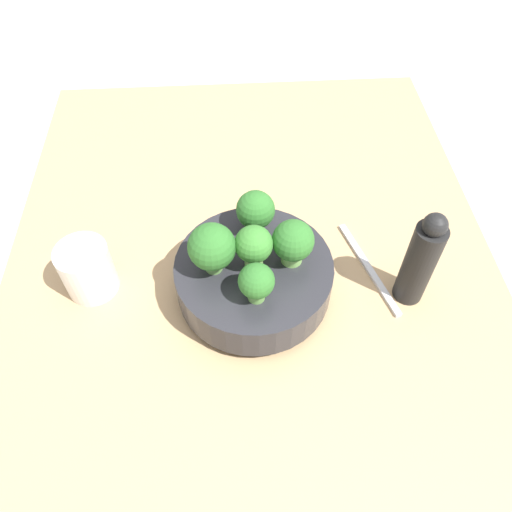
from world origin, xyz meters
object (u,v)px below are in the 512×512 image
object	(u,v)px
bowl	(256,277)
pepper_mill	(421,261)
fork	(368,268)
cup	(87,270)

from	to	relation	value
bowl	pepper_mill	world-z (taller)	pepper_mill
bowl	fork	xyz separation A→B (m)	(0.03, -0.18, -0.04)
cup	fork	world-z (taller)	cup
fork	bowl	bearing A→B (deg)	100.87
fork	cup	bearing A→B (deg)	90.67
bowl	fork	world-z (taller)	bowl
bowl	pepper_mill	xyz separation A→B (m)	(-0.02, -0.23, 0.04)
pepper_mill	fork	distance (m)	0.11
bowl	pepper_mill	distance (m)	0.23
bowl	cup	distance (m)	0.25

